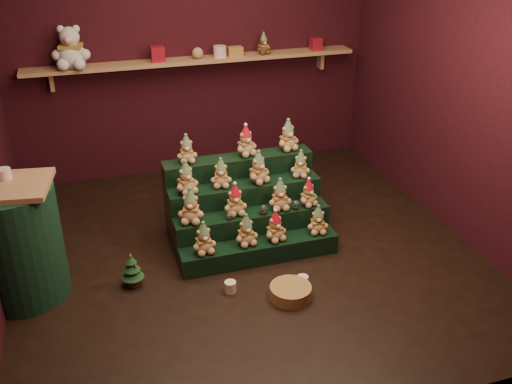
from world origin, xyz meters
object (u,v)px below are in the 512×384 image
object	(u,v)px
snow_globe_c	(296,205)
mini_christmas_tree	(132,270)
riser_tier_front	(260,251)
snow_globe_b	(263,210)
side_table	(17,242)
wicker_basket	(291,292)
brown_bear	(264,44)
snow_globe_a	(229,215)
mug_right	(303,281)
mug_left	(230,287)
white_bear	(70,41)

from	to	relation	value
snow_globe_c	mini_christmas_tree	bearing A→B (deg)	-172.16
riser_tier_front	mini_christmas_tree	bearing A→B (deg)	-177.63
riser_tier_front	snow_globe_b	world-z (taller)	snow_globe_b
snow_globe_b	mini_christmas_tree	distance (m)	1.23
riser_tier_front	side_table	distance (m)	1.97
wicker_basket	brown_bear	xyz separation A→B (m)	(0.62, 2.59, 1.38)
snow_globe_a	brown_bear	size ratio (longest dim) A/B	0.35
side_table	mug_right	bearing A→B (deg)	-6.15
snow_globe_a	mug_left	size ratio (longest dim) A/B	0.85
snow_globe_c	brown_bear	size ratio (longest dim) A/B	0.38
wicker_basket	white_bear	size ratio (longest dim) A/B	0.62
snow_globe_c	snow_globe_b	bearing A→B (deg)	-180.00
brown_bear	mug_right	bearing A→B (deg)	-110.78
mug_right	white_bear	xyz separation A→B (m)	(-1.56, 2.48, 1.54)
mug_left	wicker_basket	size ratio (longest dim) A/B	0.28
snow_globe_a	side_table	world-z (taller)	side_table
snow_globe_c	mini_christmas_tree	size ratio (longest dim) A/B	0.27
side_table	wicker_basket	distance (m)	2.16
mug_left	white_bear	size ratio (longest dim) A/B	0.18
mug_left	white_bear	xyz separation A→B (m)	(-0.97, 2.37, 1.54)
snow_globe_b	mini_christmas_tree	xyz separation A→B (m)	(-1.19, -0.21, -0.25)
mug_right	brown_bear	bearing A→B (deg)	79.25
snow_globe_a	white_bear	world-z (taller)	white_bear
side_table	mug_right	distance (m)	2.26
brown_bear	snow_globe_b	bearing A→B (deg)	-118.10
snow_globe_b	snow_globe_c	world-z (taller)	snow_globe_b
snow_globe_b	wicker_basket	world-z (taller)	snow_globe_b
snow_globe_c	mini_christmas_tree	xyz separation A→B (m)	(-1.49, -0.21, -0.25)
snow_globe_a	brown_bear	xyz separation A→B (m)	(0.91, 1.84, 1.03)
riser_tier_front	wicker_basket	bearing A→B (deg)	-83.38
mug_right	brown_bear	distance (m)	2.88
snow_globe_c	mug_left	xyz separation A→B (m)	(-0.76, -0.53, -0.36)
riser_tier_front	snow_globe_c	size ratio (longest dim) A/B	16.29
mug_right	wicker_basket	bearing A→B (deg)	-142.50
side_table	wicker_basket	bearing A→B (deg)	-10.16
mini_christmas_tree	wicker_basket	xyz separation A→B (m)	(1.17, -0.54, -0.10)
riser_tier_front	white_bear	size ratio (longest dim) A/B	2.62
wicker_basket	brown_bear	world-z (taller)	brown_bear
brown_bear	snow_globe_a	bearing A→B (deg)	-126.32
riser_tier_front	brown_bear	xyz separation A→B (m)	(0.69, 2.00, 1.34)
snow_globe_b	white_bear	xyz separation A→B (m)	(-1.43, 1.84, 1.18)
riser_tier_front	snow_globe_c	bearing A→B (deg)	22.32
brown_bear	white_bear	bearing A→B (deg)	169.97
mini_christmas_tree	mug_left	bearing A→B (deg)	-23.89
mini_christmas_tree	riser_tier_front	bearing A→B (deg)	2.37
mug_left	mug_right	xyz separation A→B (m)	(0.58, -0.10, -0.00)
riser_tier_front	mini_christmas_tree	world-z (taller)	mini_christmas_tree
snow_globe_a	mug_left	bearing A→B (deg)	-105.17
mug_left	wicker_basket	world-z (taller)	wicker_basket
snow_globe_a	mug_left	world-z (taller)	snow_globe_a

